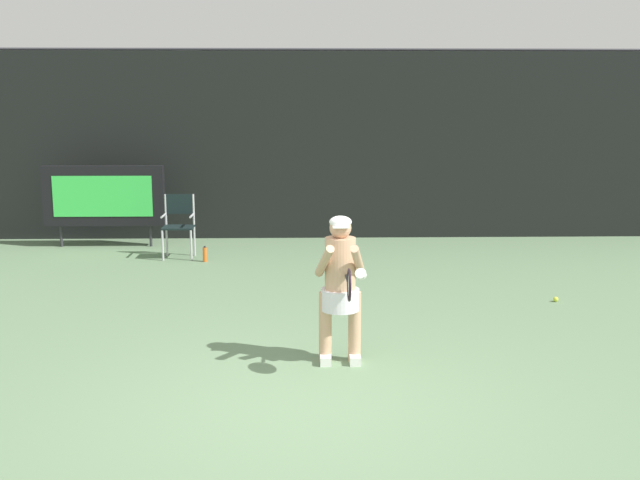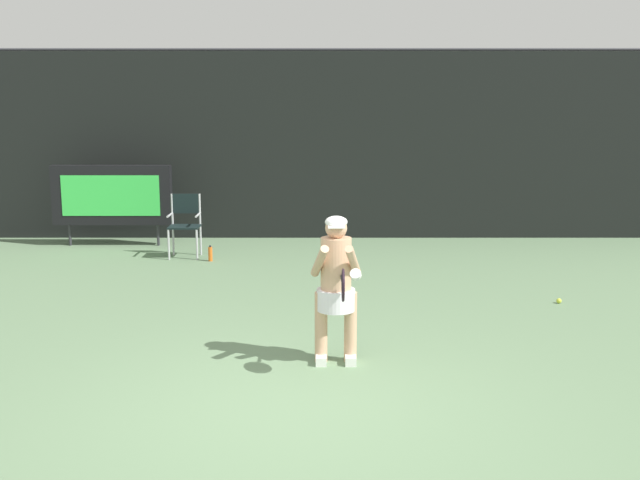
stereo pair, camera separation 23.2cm
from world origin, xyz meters
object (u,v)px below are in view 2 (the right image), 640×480
water_bottle (211,254)px  tennis_player (337,283)px  tennis_racket (344,285)px  tennis_ball_loose (560,301)px  scoreboard (113,195)px  umpire_chair (186,221)px

water_bottle → tennis_player: tennis_player is taller
tennis_player → tennis_racket: tennis_player is taller
tennis_ball_loose → scoreboard: bearing=149.6°
tennis_player → tennis_ball_loose: (3.01, 2.28, -0.80)m
umpire_chair → tennis_racket: (2.54, -5.87, 0.32)m
tennis_player → scoreboard: bearing=122.1°
tennis_ball_loose → tennis_player: bearing=-142.9°
tennis_racket → tennis_ball_loose: tennis_racket is taller
scoreboard → tennis_racket: size_ratio=3.65×
umpire_chair → water_bottle: bearing=-38.2°
scoreboard → umpire_chair: 1.87m
umpire_chair → tennis_player: size_ratio=0.71×
tennis_racket → tennis_player: bearing=114.0°
scoreboard → water_bottle: bearing=-35.1°
tennis_player → tennis_racket: bearing=-83.7°
scoreboard → tennis_ball_loose: size_ratio=32.35×
umpire_chair → tennis_player: (2.49, -5.37, 0.21)m
water_bottle → umpire_chair: bearing=141.8°
scoreboard → tennis_ball_loose: bearing=-30.4°
umpire_chair → tennis_ball_loose: 6.34m
umpire_chair → water_bottle: umpire_chair is taller
scoreboard → tennis_player: bearing=-57.9°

